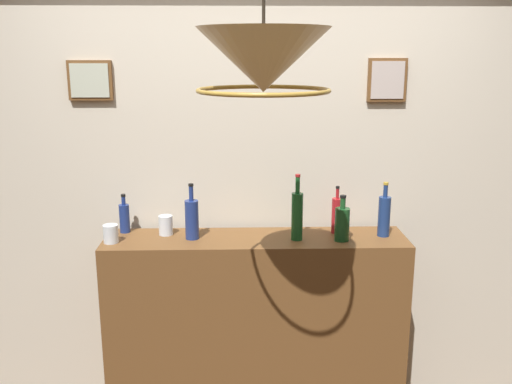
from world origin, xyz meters
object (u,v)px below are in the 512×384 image
liquor_bottle_amaro (297,215)px  glass_tumbler_rocks (111,234)px  liquor_bottle_scotch (124,217)px  liquor_bottle_tequila (337,215)px  glass_tumbler_highball (166,225)px  liquor_bottle_gin (192,218)px  pendant_lamp (263,62)px  liquor_bottle_mezcal (342,223)px  liquor_bottle_bourbon (384,215)px

liquor_bottle_amaro → glass_tumbler_rocks: size_ratio=3.72×
liquor_bottle_amaro → liquor_bottle_scotch: 0.89m
liquor_bottle_tequila → glass_tumbler_highball: liquor_bottle_tequila is taller
liquor_bottle_gin → liquor_bottle_scotch: bearing=162.3°
pendant_lamp → glass_tumbler_highball: bearing=121.2°
glass_tumbler_rocks → pendant_lamp: bearing=-42.1°
liquor_bottle_scotch → pendant_lamp: 1.33m
liquor_bottle_amaro → glass_tumbler_highball: liquor_bottle_amaro is taller
liquor_bottle_mezcal → liquor_bottle_tequila: bearing=92.9°
liquor_bottle_scotch → glass_tumbler_rocks: 0.17m
liquor_bottle_gin → glass_tumbler_rocks: 0.40m
liquor_bottle_amaro → liquor_bottle_tequila: bearing=25.7°
liquor_bottle_gin → liquor_bottle_bourbon: liquor_bottle_gin is taller
liquor_bottle_amaro → liquor_bottle_gin: size_ratio=1.18×
liquor_bottle_tequila → liquor_bottle_bourbon: (0.23, -0.06, 0.01)m
liquor_bottle_tequila → liquor_bottle_gin: size_ratio=0.88×
liquor_bottle_scotch → liquor_bottle_gin: liquor_bottle_gin is taller
liquor_bottle_tequila → liquor_bottle_gin: liquor_bottle_gin is taller
liquor_bottle_mezcal → liquor_bottle_scotch: liquor_bottle_mezcal is taller
liquor_bottle_amaro → glass_tumbler_highball: size_ratio=3.33×
liquor_bottle_scotch → liquor_bottle_gin: size_ratio=0.72×
liquor_bottle_scotch → liquor_bottle_bourbon: liquor_bottle_bourbon is taller
glass_tumbler_highball → pendant_lamp: pendant_lamp is taller
liquor_bottle_scotch → liquor_bottle_gin: bearing=-17.7°
liquor_bottle_scotch → liquor_bottle_mezcal: bearing=-8.6°
glass_tumbler_highball → pendant_lamp: bearing=-58.8°
liquor_bottle_amaro → liquor_bottle_bourbon: liquor_bottle_amaro is taller
liquor_bottle_amaro → liquor_bottle_bourbon: 0.45m
glass_tumbler_rocks → liquor_bottle_tequila: bearing=6.1°
glass_tumbler_rocks → glass_tumbler_highball: size_ratio=0.90×
pendant_lamp → liquor_bottle_tequila: bearing=61.9°
liquor_bottle_gin → liquor_bottle_amaro: bearing=-3.5°
liquor_bottle_tequila → glass_tumbler_rocks: bearing=-173.9°
liquor_bottle_tequila → liquor_bottle_amaro: bearing=-154.3°
liquor_bottle_amaro → liquor_bottle_mezcal: 0.23m
liquor_bottle_bourbon → liquor_bottle_scotch: bearing=175.7°
liquor_bottle_bourbon → glass_tumbler_highball: bearing=177.3°
liquor_bottle_mezcal → glass_tumbler_highball: bearing=172.3°
liquor_bottle_mezcal → glass_tumbler_rocks: liquor_bottle_mezcal is taller
liquor_bottle_gin → glass_tumbler_highball: (-0.14, 0.07, -0.05)m
liquor_bottle_tequila → liquor_bottle_bourbon: size_ratio=0.89×
liquor_bottle_scotch → liquor_bottle_gin: 0.38m
liquor_bottle_mezcal → glass_tumbler_rocks: 1.14m
liquor_bottle_gin → glass_tumbler_rocks: bearing=-172.8°
liquor_bottle_bourbon → pendant_lamp: size_ratio=0.47×
liquor_bottle_bourbon → glass_tumbler_rocks: size_ratio=3.11×
glass_tumbler_rocks → liquor_bottle_mezcal: bearing=-0.1°
pendant_lamp → liquor_bottle_scotch: bearing=130.0°
liquor_bottle_scotch → glass_tumbler_highball: 0.22m
liquor_bottle_amaro → liquor_bottle_bourbon: size_ratio=1.19×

